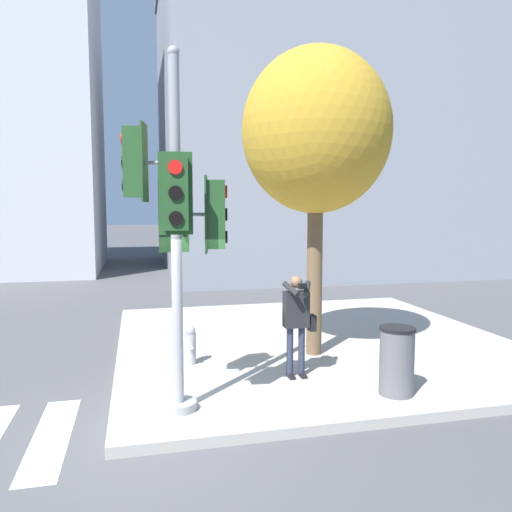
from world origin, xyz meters
TOP-DOWN VIEW (x-y plane):
  - ground_plane at (0.00, 0.00)m, footprint 160.00×160.00m
  - sidewalk_corner at (3.50, 3.50)m, footprint 8.00×8.00m
  - traffic_signal_pole at (0.42, 0.41)m, footprint 1.37×1.37m
  - person_photographer at (2.43, 1.33)m, footprint 0.58×0.54m
  - street_tree at (3.14, 2.48)m, footprint 2.72×2.72m
  - fire_hydrant at (0.80, 2.40)m, footprint 0.19×0.25m
  - trash_bin at (3.62, 0.24)m, footprint 0.53×0.53m
  - building_right at (10.23, 17.59)m, footprint 18.03×13.66m

SIDE VIEW (x-z plane):
  - ground_plane at x=0.00m, z-range 0.00..0.00m
  - sidewalk_corner at x=3.50m, z-range 0.00..0.15m
  - fire_hydrant at x=0.80m, z-range 0.14..0.83m
  - trash_bin at x=3.62m, z-range 0.15..1.16m
  - person_photographer at x=2.43m, z-range 0.31..1.97m
  - traffic_signal_pole at x=0.42m, z-range 0.36..5.20m
  - street_tree at x=3.14m, z-range 1.45..7.09m
  - building_right at x=10.23m, z-range 0.01..14.88m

